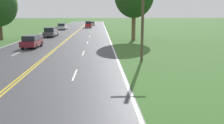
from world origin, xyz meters
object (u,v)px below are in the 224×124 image
at_px(car_red_suv_distant, 88,24).
at_px(car_silver_suv_receding, 62,26).
at_px(car_maroon_hatchback_mid_near, 32,41).
at_px(car_champagne_hatchback_horizon, 92,23).
at_px(car_dark_grey_van_mid_far, 51,32).

bearing_deg(car_red_suv_distant, car_silver_suv_receding, -39.84).
xyz_separation_m(car_maroon_hatchback_mid_near, car_champagne_hatchback_horizon, (5.79, 50.92, -0.11)).
xyz_separation_m(car_silver_suv_receding, car_red_suv_distant, (6.22, 7.81, 0.13)).
bearing_deg(car_dark_grey_van_mid_far, car_champagne_hatchback_horizon, -8.46).
height_order(car_maroon_hatchback_mid_near, car_dark_grey_van_mid_far, car_dark_grey_van_mid_far).
bearing_deg(car_dark_grey_van_mid_far, car_red_suv_distant, -10.98).
bearing_deg(car_champagne_hatchback_horizon, car_maroon_hatchback_mid_near, -7.77).
relative_size(car_maroon_hatchback_mid_near, car_silver_suv_receding, 0.85).
xyz_separation_m(car_dark_grey_van_mid_far, car_champagne_hatchback_horizon, (6.28, 36.79, -0.16)).
relative_size(car_maroon_hatchback_mid_near, car_red_suv_distant, 0.83).
bearing_deg(car_maroon_hatchback_mid_near, car_silver_suv_receding, 4.59).
bearing_deg(car_red_suv_distant, car_maroon_hatchback_mid_near, -8.55).
xyz_separation_m(car_maroon_hatchback_mid_near, car_red_suv_distant, (5.06, 39.76, 0.16)).
bearing_deg(car_red_suv_distant, car_dark_grey_van_mid_far, -13.51).
relative_size(car_silver_suv_receding, car_red_suv_distant, 0.98).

